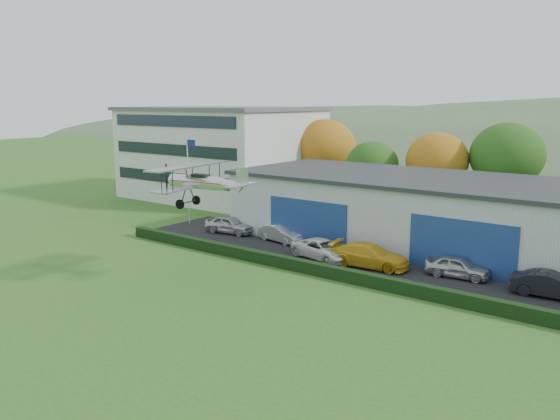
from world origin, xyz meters
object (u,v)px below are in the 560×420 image
Objects in this scene: car_4 at (458,267)px; car_5 at (551,285)px; car_3 at (370,255)px; office_block at (221,152)px; car_1 at (281,233)px; biplane at (202,181)px; flagpole at (189,172)px; hangar at (491,219)px; car_2 at (323,249)px; car_0 at (230,224)px.

car_4 is 5.59m from car_5.
car_4 is (5.54, 1.31, -0.10)m from car_3.
car_1 is (18.66, -13.31, -4.50)m from office_block.
office_block is 31.74m from biplane.
hangar is at bearing 13.51° from flagpole.
office_block is 3.84× the size of car_3.
flagpole is at bearing 83.15° from car_5.
car_2 is at bearing 89.98° from car_5.
office_block is 2.57× the size of flagpole.
car_2 is (15.95, -2.47, -4.06)m from flagpole.
car_5 is (30.61, -1.38, -4.02)m from flagpole.
car_0 reaches higher than car_4.
flagpole is at bearing -58.03° from office_block.
car_2 is 9.22m from car_4.
car_5 reaches higher than car_1.
hangar is at bearing -79.54° from car_0.
office_block is 28.95m from car_2.
flagpole is 1.15× the size of biplane.
flagpole is 16.81m from biplane.
car_0 is 1.00× the size of car_5.
office_block is at bearing 167.99° from hangar.
hangar is at bearing 45.66° from biplane.
car_2 is 10.71m from biplane.
flagpole is at bearing -166.49° from hangar.
biplane is (-3.33, -8.53, 5.56)m from car_2.
car_0 is 5.20m from car_1.
car_2 is at bearing -32.74° from office_block.
hangar reaches higher than car_1.
car_0 is 14.24m from car_3.
office_block is at bearing 62.10° from car_4.
office_block reaches higher than car_5.
car_5 is (38.72, -14.38, -4.44)m from office_block.
office_block is 5.18× the size of car_4.
flagpole is 16.64m from car_2.
car_5 is at bearing -84.87° from car_1.
car_0 is (13.46, -13.56, -4.42)m from office_block.
biplane reaches higher than car_2.
hangar is 1.97× the size of office_block.
car_4 is at bearing -2.09° from flagpole.
flagpole is 20.01m from car_3.
car_3 is at bearing 98.15° from car_4.
flagpole reaches higher than car_3.
flagpole is (8.12, -13.00, -0.43)m from office_block.
car_0 is at bearing 116.36° from biplane.
hangar is 9.98m from car_3.
car_0 is 13.86m from biplane.
car_3 is (8.95, -1.91, 0.11)m from car_1.
hangar reaches higher than car_3.
car_1 is (5.19, 0.25, -0.08)m from car_0.
hangar is at bearing -58.16° from car_1.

